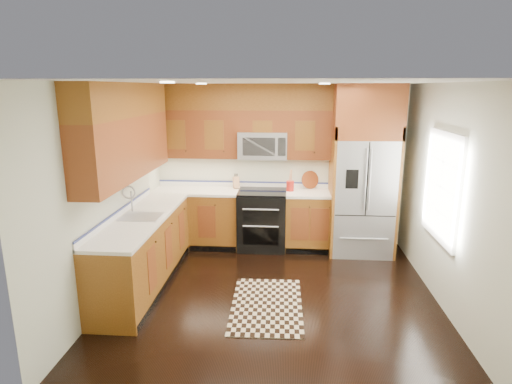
# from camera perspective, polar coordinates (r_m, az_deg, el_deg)

# --- Properties ---
(ground) EXTENTS (4.00, 4.00, 0.00)m
(ground) POSITION_cam_1_polar(r_m,az_deg,el_deg) (5.51, 2.34, -13.71)
(ground) COLOR black
(ground) RESTS_ON ground
(wall_back) EXTENTS (4.00, 0.02, 2.60)m
(wall_back) POSITION_cam_1_polar(r_m,az_deg,el_deg) (7.00, 3.06, 3.54)
(wall_back) COLOR beige
(wall_back) RESTS_ON ground
(wall_left) EXTENTS (0.02, 4.00, 2.60)m
(wall_left) POSITION_cam_1_polar(r_m,az_deg,el_deg) (5.49, -18.88, -0.07)
(wall_left) COLOR beige
(wall_left) RESTS_ON ground
(wall_right) EXTENTS (0.02, 4.00, 2.60)m
(wall_right) POSITION_cam_1_polar(r_m,az_deg,el_deg) (5.37, 24.35, -0.86)
(wall_right) COLOR beige
(wall_right) RESTS_ON ground
(window) EXTENTS (0.04, 1.10, 1.30)m
(window) POSITION_cam_1_polar(r_m,az_deg,el_deg) (5.52, 23.54, 0.67)
(window) COLOR white
(window) RESTS_ON ground
(base_cabinets) EXTENTS (2.85, 3.00, 0.90)m
(base_cabinets) POSITION_cam_1_polar(r_m,az_deg,el_deg) (6.31, -8.61, -5.76)
(base_cabinets) COLOR #8F551B
(base_cabinets) RESTS_ON ground
(countertop) EXTENTS (2.86, 3.01, 0.04)m
(countertop) POSITION_cam_1_polar(r_m,az_deg,el_deg) (6.25, -7.26, -1.39)
(countertop) COLOR white
(countertop) RESTS_ON base_cabinets
(upper_cabinets) EXTENTS (2.85, 3.00, 1.15)m
(upper_cabinets) POSITION_cam_1_polar(r_m,az_deg,el_deg) (6.14, -8.01, 8.81)
(upper_cabinets) COLOR brown
(upper_cabinets) RESTS_ON ground
(range) EXTENTS (0.76, 0.67, 0.95)m
(range) POSITION_cam_1_polar(r_m,az_deg,el_deg) (6.89, 0.82, -3.74)
(range) COLOR black
(range) RESTS_ON ground
(microwave) EXTENTS (0.76, 0.40, 0.42)m
(microwave) POSITION_cam_1_polar(r_m,az_deg,el_deg) (6.76, 0.92, 6.27)
(microwave) COLOR #B2B2B7
(microwave) RESTS_ON ground
(refrigerator) EXTENTS (0.98, 0.75, 2.60)m
(refrigerator) POSITION_cam_1_polar(r_m,az_deg,el_deg) (6.73, 14.12, 2.76)
(refrigerator) COLOR #B2B2B7
(refrigerator) RESTS_ON ground
(sink_faucet) EXTENTS (0.54, 0.44, 0.37)m
(sink_faucet) POSITION_cam_1_polar(r_m,az_deg,el_deg) (5.67, -15.29, -2.59)
(sink_faucet) COLOR #B2B2B7
(sink_faucet) RESTS_ON countertop
(rug) EXTENTS (0.86, 1.41, 0.01)m
(rug) POSITION_cam_1_polar(r_m,az_deg,el_deg) (5.30, 1.44, -14.83)
(rug) COLOR black
(rug) RESTS_ON ground
(knife_block) EXTENTS (0.12, 0.14, 0.24)m
(knife_block) POSITION_cam_1_polar(r_m,az_deg,el_deg) (6.98, -2.67, 1.32)
(knife_block) COLOR tan
(knife_block) RESTS_ON countertop
(utensil_crock) EXTENTS (0.15, 0.15, 0.34)m
(utensil_crock) POSITION_cam_1_polar(r_m,az_deg,el_deg) (6.80, 4.58, 1.12)
(utensil_crock) COLOR #B51D16
(utensil_crock) RESTS_ON countertop
(cutting_board) EXTENTS (0.38, 0.38, 0.02)m
(cutting_board) POSITION_cam_1_polar(r_m,az_deg,el_deg) (7.02, 7.19, 0.56)
(cutting_board) COLOR brown
(cutting_board) RESTS_ON countertop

